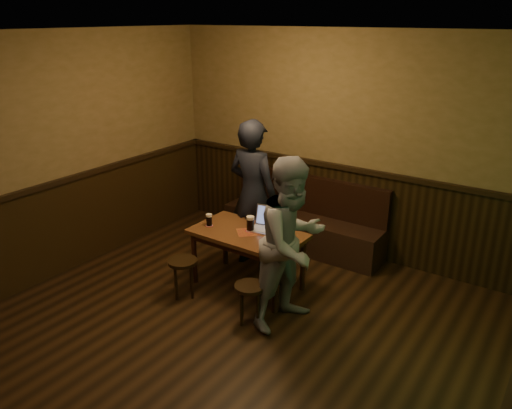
{
  "coord_description": "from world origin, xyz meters",
  "views": [
    {
      "loc": [
        2.52,
        -2.65,
        2.94
      ],
      "look_at": [
        -0.24,
        1.37,
        1.07
      ],
      "focal_mm": 35.0,
      "sensor_mm": 36.0,
      "label": 1
    }
  ],
  "objects_px": {
    "pint_left": "(209,220)",
    "person_grey": "(292,243)",
    "pint_right": "(279,235)",
    "pint_mid": "(250,224)",
    "pub_table": "(248,239)",
    "laptop": "(268,224)",
    "stool_left": "(183,267)",
    "person_suit": "(253,195)",
    "stool_right": "(250,292)",
    "bench": "(303,225)"
  },
  "relations": [
    {
      "from": "stool_right",
      "to": "pint_mid",
      "type": "distance_m",
      "value": 0.87
    },
    {
      "from": "pint_right",
      "to": "laptop",
      "type": "relative_size",
      "value": 0.46
    },
    {
      "from": "stool_right",
      "to": "pint_right",
      "type": "xyz_separation_m",
      "value": [
        -0.01,
        0.55,
        0.43
      ]
    },
    {
      "from": "stool_right",
      "to": "person_grey",
      "type": "height_order",
      "value": "person_grey"
    },
    {
      "from": "pint_left",
      "to": "person_grey",
      "type": "height_order",
      "value": "person_grey"
    },
    {
      "from": "pint_left",
      "to": "person_suit",
      "type": "distance_m",
      "value": 0.64
    },
    {
      "from": "pint_right",
      "to": "stool_right",
      "type": "bearing_deg",
      "value": -89.15
    },
    {
      "from": "bench",
      "to": "stool_right",
      "type": "height_order",
      "value": "bench"
    },
    {
      "from": "pint_mid",
      "to": "person_grey",
      "type": "relative_size",
      "value": 0.1
    },
    {
      "from": "stool_left",
      "to": "stool_right",
      "type": "distance_m",
      "value": 0.9
    },
    {
      "from": "bench",
      "to": "person_grey",
      "type": "distance_m",
      "value": 1.85
    },
    {
      "from": "stool_right",
      "to": "person_suit",
      "type": "xyz_separation_m",
      "value": [
        -0.7,
        1.06,
        0.59
      ]
    },
    {
      "from": "stool_left",
      "to": "pint_left",
      "type": "distance_m",
      "value": 0.62
    },
    {
      "from": "laptop",
      "to": "pint_right",
      "type": "bearing_deg",
      "value": -44.94
    },
    {
      "from": "stool_left",
      "to": "laptop",
      "type": "distance_m",
      "value": 1.05
    },
    {
      "from": "person_grey",
      "to": "pub_table",
      "type": "bearing_deg",
      "value": 80.43
    },
    {
      "from": "person_grey",
      "to": "bench",
      "type": "bearing_deg",
      "value": 38.81
    },
    {
      "from": "pub_table",
      "to": "laptop",
      "type": "distance_m",
      "value": 0.28
    },
    {
      "from": "stool_right",
      "to": "laptop",
      "type": "height_order",
      "value": "laptop"
    },
    {
      "from": "laptop",
      "to": "person_suit",
      "type": "xyz_separation_m",
      "value": [
        -0.4,
        0.29,
        0.18
      ]
    },
    {
      "from": "pub_table",
      "to": "stool_left",
      "type": "relative_size",
      "value": 2.9
    },
    {
      "from": "pub_table",
      "to": "stool_right",
      "type": "height_order",
      "value": "pub_table"
    },
    {
      "from": "pint_mid",
      "to": "pint_left",
      "type": "bearing_deg",
      "value": -163.23
    },
    {
      "from": "stool_left",
      "to": "person_grey",
      "type": "relative_size",
      "value": 0.25
    },
    {
      "from": "person_suit",
      "to": "person_grey",
      "type": "relative_size",
      "value": 1.06
    },
    {
      "from": "pub_table",
      "to": "pint_left",
      "type": "relative_size",
      "value": 8.78
    },
    {
      "from": "bench",
      "to": "pint_mid",
      "type": "relative_size",
      "value": 12.38
    },
    {
      "from": "stool_right",
      "to": "pint_left",
      "type": "xyz_separation_m",
      "value": [
        -0.9,
        0.48,
        0.41
      ]
    },
    {
      "from": "bench",
      "to": "person_suit",
      "type": "bearing_deg",
      "value": -108.67
    },
    {
      "from": "pub_table",
      "to": "laptop",
      "type": "bearing_deg",
      "value": 55.48
    },
    {
      "from": "stool_left",
      "to": "stool_right",
      "type": "bearing_deg",
      "value": 0.13
    },
    {
      "from": "stool_left",
      "to": "person_suit",
      "type": "xyz_separation_m",
      "value": [
        0.2,
        1.06,
        0.57
      ]
    },
    {
      "from": "pint_left",
      "to": "laptop",
      "type": "distance_m",
      "value": 0.67
    },
    {
      "from": "stool_left",
      "to": "pint_left",
      "type": "relative_size",
      "value": 3.03
    },
    {
      "from": "pint_left",
      "to": "pint_mid",
      "type": "xyz_separation_m",
      "value": [
        0.48,
        0.14,
        0.02
      ]
    },
    {
      "from": "pint_left",
      "to": "pint_right",
      "type": "bearing_deg",
      "value": 4.91
    },
    {
      "from": "stool_left",
      "to": "person_grey",
      "type": "height_order",
      "value": "person_grey"
    },
    {
      "from": "pub_table",
      "to": "stool_left",
      "type": "height_order",
      "value": "pub_table"
    },
    {
      "from": "stool_right",
      "to": "person_grey",
      "type": "bearing_deg",
      "value": 37.41
    },
    {
      "from": "laptop",
      "to": "bench",
      "type": "bearing_deg",
      "value": 89.58
    },
    {
      "from": "pint_left",
      "to": "person_grey",
      "type": "relative_size",
      "value": 0.08
    },
    {
      "from": "person_grey",
      "to": "pint_right",
      "type": "bearing_deg",
      "value": 61.75
    },
    {
      "from": "pint_mid",
      "to": "person_suit",
      "type": "bearing_deg",
      "value": 121.5
    },
    {
      "from": "pint_right",
      "to": "person_grey",
      "type": "relative_size",
      "value": 0.1
    },
    {
      "from": "stool_left",
      "to": "pint_right",
      "type": "height_order",
      "value": "pint_right"
    },
    {
      "from": "bench",
      "to": "person_suit",
      "type": "distance_m",
      "value": 1.03
    },
    {
      "from": "pint_mid",
      "to": "person_grey",
      "type": "xyz_separation_m",
      "value": [
        0.75,
        -0.37,
        0.1
      ]
    },
    {
      "from": "bench",
      "to": "stool_right",
      "type": "bearing_deg",
      "value": -76.92
    },
    {
      "from": "pint_right",
      "to": "person_grey",
      "type": "height_order",
      "value": "person_grey"
    },
    {
      "from": "pub_table",
      "to": "person_grey",
      "type": "distance_m",
      "value": 0.87
    }
  ]
}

